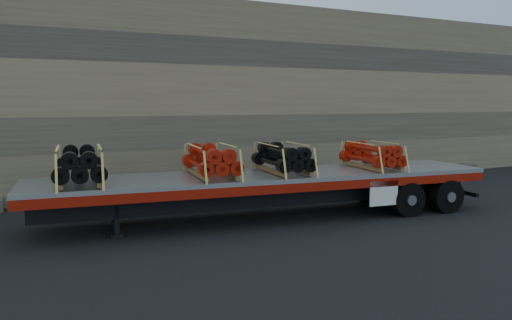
# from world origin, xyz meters

# --- Properties ---
(ground) EXTENTS (120.00, 120.00, 0.00)m
(ground) POSITION_xyz_m (0.00, 0.00, 0.00)
(ground) COLOR black
(ground) RESTS_ON ground
(rock_wall) EXTENTS (44.00, 3.00, 7.00)m
(rock_wall) POSITION_xyz_m (0.00, 6.50, 3.50)
(rock_wall) COLOR #7A6B54
(rock_wall) RESTS_ON ground
(trailer) EXTENTS (13.13, 3.89, 1.29)m
(trailer) POSITION_xyz_m (-0.64, 0.22, 0.65)
(trailer) COLOR #AAACB2
(trailer) RESTS_ON ground
(bundle_front) EXTENTS (1.45, 2.50, 0.84)m
(bundle_front) POSITION_xyz_m (-5.59, 0.77, 1.72)
(bundle_front) COLOR black
(bundle_front) RESTS_ON trailer
(bundle_midfront) EXTENTS (1.37, 2.37, 0.80)m
(bundle_midfront) POSITION_xyz_m (-2.28, 0.41, 1.69)
(bundle_midfront) COLOR #A31708
(bundle_midfront) RESTS_ON trailer
(bundle_midrear) EXTENTS (1.33, 2.31, 0.78)m
(bundle_midrear) POSITION_xyz_m (-0.21, 0.18, 1.68)
(bundle_midrear) COLOR black
(bundle_midrear) RESTS_ON trailer
(bundle_rear) EXTENTS (1.27, 2.20, 0.74)m
(bundle_rear) POSITION_xyz_m (2.69, -0.14, 1.66)
(bundle_rear) COLOR #A31708
(bundle_rear) RESTS_ON trailer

